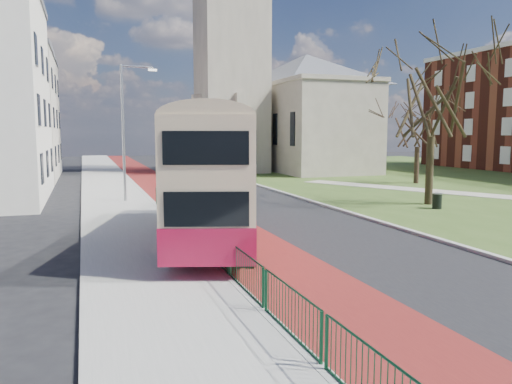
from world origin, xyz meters
name	(u,v)px	position (x,y,z in m)	size (l,w,h in m)	color
ground	(335,278)	(0.00, 0.00, 0.00)	(160.00, 160.00, 0.00)	black
road_carriageway	(214,195)	(1.50, 20.00, 0.01)	(9.00, 120.00, 0.01)	black
bus_lane	(174,196)	(-1.20, 20.00, 0.01)	(3.40, 120.00, 0.01)	#591414
pavement_west	(115,198)	(-5.00, 20.00, 0.06)	(4.00, 120.00, 0.12)	gray
kerb_west	(147,196)	(-3.00, 20.00, 0.07)	(0.25, 120.00, 0.13)	#999993
kerb_east	(268,188)	(6.10, 22.00, 0.07)	(0.25, 80.00, 0.13)	#999993
grass_green	(481,180)	(26.00, 22.00, 0.02)	(40.00, 80.00, 0.04)	#344D1B
pedestrian_railing	(204,238)	(-2.95, 4.00, 0.55)	(0.07, 24.00, 1.12)	#0D3A21
gothic_church	(272,47)	(12.56, 38.00, 13.13)	(16.38, 18.00, 40.00)	gray
streetlamp	(126,125)	(-4.35, 18.00, 4.59)	(2.13, 0.18, 8.00)	gray
bus	(218,169)	(-1.93, 5.98, 2.78)	(6.11, 11.93, 4.88)	#AD1034
winter_tree_near	(433,82)	(12.10, 11.31, 7.01)	(8.46, 8.46, 10.06)	#302818
winter_tree_far	(418,118)	(18.96, 21.62, 5.36)	(6.49, 6.49, 7.68)	#332419
litter_bin	(437,201)	(11.40, 9.69, 0.48)	(0.67, 0.67, 0.87)	black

